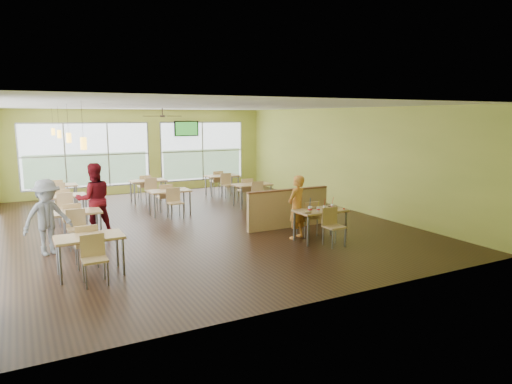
{
  "coord_description": "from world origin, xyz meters",
  "views": [
    {
      "loc": [
        -4.26,
        -11.66,
        2.92
      ],
      "look_at": [
        1.21,
        -1.22,
        0.97
      ],
      "focal_mm": 32.0,
      "sensor_mm": 36.0,
      "label": 1
    }
  ],
  "objects_px": {
    "main_table": "(320,215)",
    "half_wall_divider": "(288,208)",
    "food_basket": "(332,206)",
    "man_plaid": "(297,207)"
  },
  "relations": [
    {
      "from": "food_basket",
      "to": "half_wall_divider",
      "type": "bearing_deg",
      "value": 106.58
    },
    {
      "from": "main_table",
      "to": "food_basket",
      "type": "distance_m",
      "value": 0.44
    },
    {
      "from": "main_table",
      "to": "man_plaid",
      "type": "xyz_separation_m",
      "value": [
        -0.39,
        0.43,
        0.14
      ]
    },
    {
      "from": "man_plaid",
      "to": "food_basket",
      "type": "bearing_deg",
      "value": 131.66
    },
    {
      "from": "main_table",
      "to": "half_wall_divider",
      "type": "relative_size",
      "value": 0.63
    },
    {
      "from": "half_wall_divider",
      "to": "man_plaid",
      "type": "xyz_separation_m",
      "value": [
        -0.39,
        -1.02,
        0.25
      ]
    },
    {
      "from": "man_plaid",
      "to": "food_basket",
      "type": "distance_m",
      "value": 0.88
    },
    {
      "from": "main_table",
      "to": "half_wall_divider",
      "type": "xyz_separation_m",
      "value": [
        0.0,
        1.45,
        -0.11
      ]
    },
    {
      "from": "man_plaid",
      "to": "food_basket",
      "type": "xyz_separation_m",
      "value": [
        0.8,
        -0.35,
        0.01
      ]
    },
    {
      "from": "man_plaid",
      "to": "food_basket",
      "type": "height_order",
      "value": "man_plaid"
    }
  ]
}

